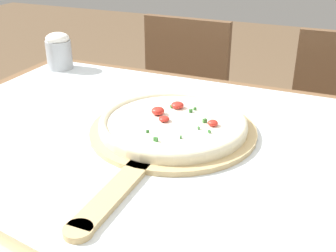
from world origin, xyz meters
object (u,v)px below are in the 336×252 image
at_px(flour_cup, 59,51).
at_px(chair_left, 177,108).
at_px(pizza, 173,123).
at_px(pizza_peel, 169,134).
at_px(chair_right, 336,135).

bearing_deg(flour_cup, chair_left, 60.14).
distance_m(pizza, chair_left, 0.84).
bearing_deg(chair_left, pizza_peel, -67.87).
bearing_deg(chair_right, flour_cup, -154.86).
relative_size(pizza, flour_cup, 2.84).
relative_size(pizza_peel, pizza, 1.77).
bearing_deg(pizza_peel, flour_cup, 149.23).
bearing_deg(chair_left, flour_cup, -118.24).
relative_size(chair_right, flour_cup, 7.16).
height_order(chair_right, flour_cup, flour_cup).
distance_m(pizza_peel, flour_cup, 0.63).
relative_size(pizza, chair_right, 0.40).
relative_size(chair_left, flour_cup, 7.16).
xyz_separation_m(pizza, chair_right, (0.37, 0.73, -0.31)).
relative_size(chair_left, chair_right, 1.00).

